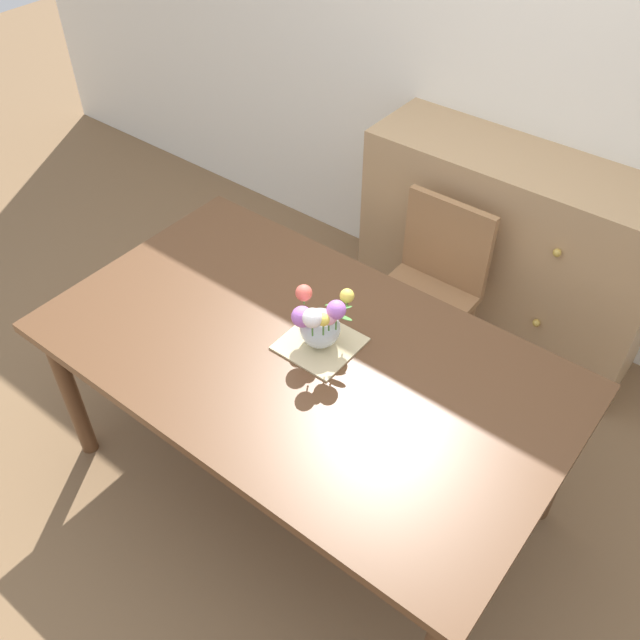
{
  "coord_description": "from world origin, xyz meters",
  "views": [
    {
      "loc": [
        1.09,
        -1.3,
        2.52
      ],
      "look_at": [
        0.02,
        0.07,
        0.9
      ],
      "focal_mm": 38.61,
      "sensor_mm": 36.0,
      "label": 1
    }
  ],
  "objects_px": {
    "dresser": "(505,252)",
    "dining_table": "(303,368)",
    "flower_vase": "(319,322)",
    "chair_far": "(430,283)"
  },
  "relations": [
    {
      "from": "chair_far",
      "to": "flower_vase",
      "type": "xyz_separation_m",
      "value": [
        0.01,
        -0.83,
        0.38
      ]
    },
    {
      "from": "chair_far",
      "to": "dresser",
      "type": "relative_size",
      "value": 0.64
    },
    {
      "from": "chair_far",
      "to": "dresser",
      "type": "height_order",
      "value": "dresser"
    },
    {
      "from": "dining_table",
      "to": "dresser",
      "type": "distance_m",
      "value": 1.36
    },
    {
      "from": "dresser",
      "to": "flower_vase",
      "type": "xyz_separation_m",
      "value": [
        -0.14,
        -1.27,
        0.4
      ]
    },
    {
      "from": "chair_far",
      "to": "flower_vase",
      "type": "relative_size",
      "value": 3.64
    },
    {
      "from": "dresser",
      "to": "flower_vase",
      "type": "height_order",
      "value": "flower_vase"
    },
    {
      "from": "dresser",
      "to": "dining_table",
      "type": "bearing_deg",
      "value": -97.22
    },
    {
      "from": "flower_vase",
      "to": "dining_table",
      "type": "bearing_deg",
      "value": -113.52
    },
    {
      "from": "dining_table",
      "to": "flower_vase",
      "type": "bearing_deg",
      "value": 66.48
    }
  ]
}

